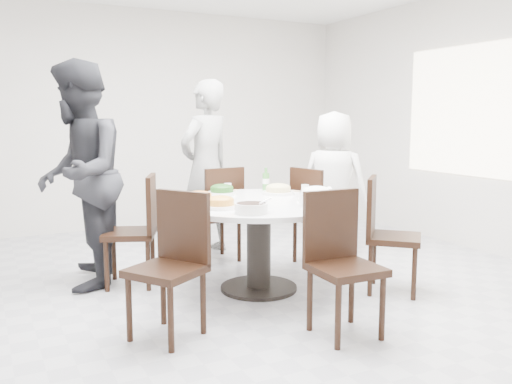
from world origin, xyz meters
name	(u,v)px	position (x,y,z in m)	size (l,w,h in m)	color
floor	(227,291)	(0.00, 0.00, 0.00)	(6.00, 6.00, 0.01)	#B1B0B6
wall_back	(130,119)	(0.00, 3.00, 1.40)	(6.00, 0.01, 2.80)	silver
wall_right	(487,120)	(3.00, 0.00, 1.40)	(0.01, 6.00, 2.80)	silver
window	(486,111)	(2.98, 0.00, 1.50)	(0.04, 2.20, 1.40)	white
dining_table	(259,246)	(0.26, -0.08, 0.38)	(1.50, 1.50, 0.75)	white
chair_ne	(320,216)	(1.18, 0.39, 0.47)	(0.42, 0.42, 0.95)	black
chair_n	(216,214)	(0.31, 0.94, 0.47)	(0.42, 0.42, 0.95)	black
chair_nw	(130,231)	(-0.66, 0.53, 0.47)	(0.42, 0.42, 0.95)	black
chair_sw	(166,267)	(-0.73, -0.69, 0.47)	(0.42, 0.42, 0.95)	black
chair_s	(346,266)	(0.33, -1.19, 0.47)	(0.42, 0.42, 0.95)	black
chair_se	(394,235)	(1.22, -0.64, 0.47)	(0.42, 0.42, 0.95)	black
diner_right	(334,183)	(1.52, 0.65, 0.75)	(0.73, 0.47, 1.49)	white
diner_middle	(206,168)	(0.34, 1.28, 0.91)	(0.66, 0.43, 1.82)	black
diner_left	(79,175)	(-1.03, 0.70, 0.95)	(0.93, 0.72, 1.91)	black
dish_greens	(222,191)	(0.14, 0.40, 0.78)	(0.26, 0.26, 0.07)	white
dish_pale	(278,190)	(0.60, 0.19, 0.79)	(0.28, 0.28, 0.08)	white
dish_orange	(199,198)	(-0.20, 0.07, 0.79)	(0.26, 0.26, 0.07)	white
dish_redbrown	(314,197)	(0.67, -0.27, 0.78)	(0.28, 0.28, 0.07)	white
dish_tofu	(220,204)	(-0.16, -0.25, 0.79)	(0.27, 0.27, 0.07)	white
rice_bowl	(317,199)	(0.55, -0.49, 0.81)	(0.27, 0.27, 0.12)	silver
soup_bowl	(251,208)	(-0.04, -0.55, 0.79)	(0.24, 0.24, 0.07)	white
beverage_bottle	(266,180)	(0.59, 0.41, 0.86)	(0.06, 0.06, 0.22)	#397D32
tea_cups	(223,187)	(0.23, 0.57, 0.79)	(0.07, 0.07, 0.08)	white
chopsticks	(228,190)	(0.29, 0.59, 0.76)	(0.24, 0.04, 0.01)	tan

